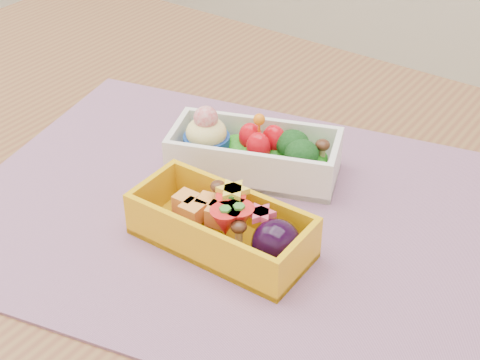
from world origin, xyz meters
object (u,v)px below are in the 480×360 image
Objects in this scene: placemat at (231,211)px; bento_white at (253,153)px; table at (208,258)px; bento_yellow at (225,226)px.

placemat is 2.75× the size of bento_white.
table is 2.21× the size of placemat.
table is at bearing 137.13° from bento_yellow.
placemat is at bearing -94.36° from bento_white.
placemat is (0.05, -0.02, 0.10)m from table.
table is at bearing -137.42° from bento_white.
bento_yellow is (0.05, -0.12, -0.00)m from bento_white.
bento_yellow is at bearing -60.04° from placemat.
bento_white is 0.13m from bento_yellow.
bento_white is at bearing 63.32° from table.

